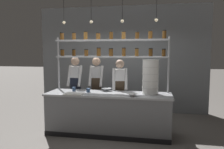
{
  "coord_description": "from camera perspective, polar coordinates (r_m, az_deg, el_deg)",
  "views": [
    {
      "loc": [
        0.95,
        -4.64,
        1.83
      ],
      "look_at": [
        0.05,
        0.2,
        1.32
      ],
      "focal_mm": 35.0,
      "sensor_mm": 36.0,
      "label": 1
    }
  ],
  "objects": [
    {
      "name": "container_stack",
      "position": [
        4.76,
        10.02,
        -0.62
      ],
      "size": [
        0.36,
        0.36,
        0.74
      ],
      "color": "white",
      "rests_on": "prep_counter"
    },
    {
      "name": "pendant_light_row",
      "position": [
        4.79,
        -1.19,
        14.14
      ],
      "size": [
        2.08,
        0.07,
        0.71
      ],
      "color": "black"
    },
    {
      "name": "chef_right",
      "position": [
        5.32,
        2.06,
        -3.65
      ],
      "size": [
        0.39,
        0.32,
        1.64
      ],
      "rotation": [
        0.0,
        0.0,
        0.17
      ],
      "color": "black",
      "rests_on": "ground_plane"
    },
    {
      "name": "prep_bowl_near_left",
      "position": [
        4.51,
        5.36,
        -5.37
      ],
      "size": [
        0.21,
        0.21,
        0.06
      ],
      "color": "white",
      "rests_on": "prep_counter"
    },
    {
      "name": "chef_center",
      "position": [
        5.66,
        -4.08,
        -2.74
      ],
      "size": [
        0.36,
        0.29,
        1.69
      ],
      "rotation": [
        0.0,
        0.0,
        0.01
      ],
      "color": "black",
      "rests_on": "ground_plane"
    },
    {
      "name": "serving_cup_by_board",
      "position": [
        5.15,
        -9.94,
        -3.79
      ],
      "size": [
        0.08,
        0.08,
        0.09
      ],
      "color": "#334C70",
      "rests_on": "prep_counter"
    },
    {
      "name": "chef_left",
      "position": [
        5.71,
        -9.52,
        -2.67
      ],
      "size": [
        0.36,
        0.3,
        1.7
      ],
      "rotation": [
        0.0,
        0.0,
        -0.02
      ],
      "color": "black",
      "rests_on": "ground_plane"
    },
    {
      "name": "serving_cup_front",
      "position": [
        4.98,
        -6.23,
        -4.12
      ],
      "size": [
        0.09,
        0.09,
        0.09
      ],
      "color": "#334C70",
      "rests_on": "prep_counter"
    },
    {
      "name": "spice_shelf_unit",
      "position": [
        5.07,
        -0.31,
        6.26
      ],
      "size": [
        2.65,
        0.28,
        2.31
      ],
      "color": "#ADAFB5",
      "rests_on": "ground_plane"
    },
    {
      "name": "prep_bowl_center_front",
      "position": [
        5.1,
        -1.42,
        -3.97
      ],
      "size": [
        0.24,
        0.24,
        0.07
      ],
      "color": "#B2B7BC",
      "rests_on": "prep_counter"
    },
    {
      "name": "ground_plane",
      "position": [
        5.08,
        -0.99,
        -15.16
      ],
      "size": [
        40.0,
        40.0,
        0.0
      ],
      "primitive_type": "plane",
      "color": "slate"
    },
    {
      "name": "back_wall",
      "position": [
        6.75,
        2.46,
        3.98
      ],
      "size": [
        5.16,
        0.12,
        3.2
      ],
      "primitive_type": "cube",
      "color": "gray",
      "rests_on": "ground_plane"
    },
    {
      "name": "prep_counter",
      "position": [
        4.93,
        -1.0,
        -10.18
      ],
      "size": [
        2.76,
        0.76,
        0.92
      ],
      "color": "gray",
      "rests_on": "ground_plane"
    },
    {
      "name": "cutting_board",
      "position": [
        4.77,
        -9.86,
        -5.0
      ],
      "size": [
        0.4,
        0.26,
        0.02
      ],
      "color": "silver",
      "rests_on": "prep_counter"
    }
  ]
}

